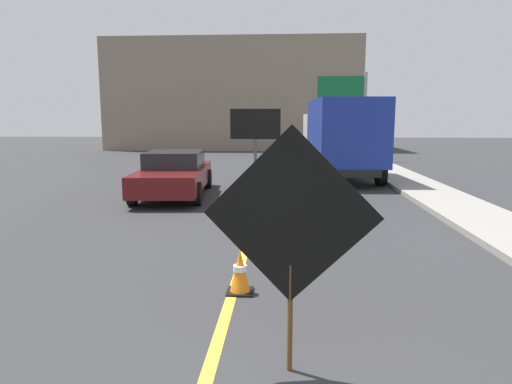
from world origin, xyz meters
name	(u,v)px	position (x,y,z in m)	size (l,w,h in m)	color
lane_center_stripe	(242,263)	(0.00, 6.00, 0.00)	(0.14, 36.00, 0.01)	yellow
roadwork_sign	(291,220)	(0.77, 2.73, 1.47)	(1.62, 0.22, 2.33)	#593819
arrow_board_trailer	(255,179)	(-0.24, 13.28, 0.48)	(1.60, 1.88, 2.70)	orange
box_truck	(341,136)	(2.93, 17.07, 1.72)	(2.84, 6.65, 3.11)	black
pickup_car	(174,174)	(-2.74, 12.70, 0.70)	(2.31, 5.06, 1.38)	#591414
highway_guide_sign	(351,101)	(4.44, 25.55, 3.42)	(2.78, 0.38, 5.00)	gray
far_building_block	(235,96)	(-3.40, 36.59, 4.21)	(19.58, 7.32, 8.42)	gray
traffic_cone_near_sign	(240,272)	(0.10, 4.69, 0.30)	(0.36, 0.36, 0.62)	black
traffic_cone_mid_lane	(242,220)	(-0.16, 7.79, 0.34)	(0.36, 0.36, 0.69)	black
traffic_cone_far_lane	(243,196)	(-0.42, 11.03, 0.29)	(0.36, 0.36, 0.60)	black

